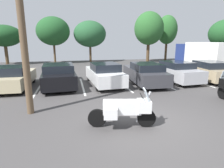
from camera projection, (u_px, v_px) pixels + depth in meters
The scene contains 15 objects.
ground at pixel (144, 124), 6.88m from camera, with size 44.00×44.00×0.10m, color #423F3F.
motorcycle_touring at pixel (125, 109), 6.43m from camera, with size 2.30×1.02×1.36m.
parking_stripes at pixel (82, 86), 12.41m from camera, with size 21.86×4.73×0.01m.
car_champagne at pixel (14, 78), 11.63m from camera, with size 1.92×4.38×1.41m.
car_black at pixel (59, 75), 12.14m from camera, with size 2.25×4.86×1.47m.
car_white at pixel (104, 74), 12.60m from camera, with size 2.09×4.60×1.46m.
car_charcoal at pixel (145, 73), 12.90m from camera, with size 2.02×4.87×1.44m.
car_silver at pixel (175, 71), 13.74m from camera, with size 2.14×4.65×1.44m.
car_tan at pixel (207, 71), 14.10m from camera, with size 2.09×4.54×1.43m.
box_truck at pixel (203, 55), 18.83m from camera, with size 2.52×6.29×2.71m.
tree_center at pixel (149, 29), 24.51m from camera, with size 3.77×3.77×6.52m.
tree_center_left at pixel (90, 34), 25.19m from camera, with size 4.29×4.29×5.44m.
tree_right at pixel (53, 31), 23.74m from camera, with size 4.13×4.13×5.80m.
tree_left at pixel (4, 36), 22.72m from camera, with size 4.10×4.10×4.72m.
tree_rear at pixel (167, 30), 27.20m from camera, with size 2.88×2.88×6.41m.
Camera 1 is at (-2.51, -5.97, 2.94)m, focal length 30.30 mm.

